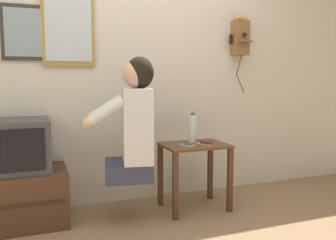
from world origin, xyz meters
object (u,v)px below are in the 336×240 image
object	(u,v)px
framed_picture	(27,33)
wall_mirror	(68,19)
water_bottle	(193,128)
cell_phone_held	(187,145)
cell_phone_spare	(205,142)
toothbrush	(203,145)
television	(15,146)
wall_phone_antique	(240,37)
person	(134,122)

from	to	relation	value
framed_picture	wall_mirror	world-z (taller)	wall_mirror
water_bottle	cell_phone_held	bearing A→B (deg)	-129.74
cell_phone_spare	toothbrush	bearing A→B (deg)	-153.47
cell_phone_spare	water_bottle	world-z (taller)	water_bottle
television	cell_phone_held	xyz separation A→B (m)	(1.32, -0.22, -0.05)
water_bottle	wall_mirror	bearing A→B (deg)	162.47
cell_phone_spare	wall_phone_antique	bearing A→B (deg)	0.33
cell_phone_held	wall_phone_antique	bearing A→B (deg)	3.14
television	toothbrush	distance (m)	1.48
wall_phone_antique	wall_mirror	size ratio (longest dim) A/B	0.98
wall_mirror	toothbrush	world-z (taller)	wall_mirror
wall_phone_antique	cell_phone_held	bearing A→B (deg)	-151.04
wall_mirror	cell_phone_spare	bearing A→B (deg)	-19.61
person	television	xyz separation A→B (m)	(-0.87, 0.22, -0.17)
cell_phone_held	water_bottle	size ratio (longest dim) A/B	0.53
wall_mirror	cell_phone_held	world-z (taller)	wall_mirror
water_bottle	toothbrush	distance (m)	0.22
person	cell_phone_spare	bearing A→B (deg)	-72.70
wall_mirror	wall_phone_antique	bearing A→B (deg)	-1.45
television	cell_phone_spare	xyz separation A→B (m)	(1.53, -0.15, -0.05)
television	cell_phone_spare	size ratio (longest dim) A/B	3.69
television	toothbrush	xyz separation A→B (m)	(1.45, -0.27, -0.05)
television	water_bottle	world-z (taller)	water_bottle
person	framed_picture	world-z (taller)	framed_picture
cell_phone_spare	toothbrush	distance (m)	0.14
toothbrush	framed_picture	bearing A→B (deg)	128.79
wall_phone_antique	cell_phone_held	xyz separation A→B (m)	(-0.75, -0.42, -0.96)
person	cell_phone_held	bearing A→B (deg)	-78.92
wall_mirror	cell_phone_spare	distance (m)	1.56
wall_phone_antique	person	bearing A→B (deg)	-161.00
television	wall_phone_antique	bearing A→B (deg)	5.46
water_bottle	person	bearing A→B (deg)	-166.15
cell_phone_spare	television	bearing A→B (deg)	142.60
television	framed_picture	distance (m)	0.91
television	cell_phone_held	size ratio (longest dim) A/B	3.67
wall_phone_antique	cell_phone_spare	distance (m)	1.16
cell_phone_held	cell_phone_spare	bearing A→B (deg)	-6.65
framed_picture	toothbrush	xyz separation A→B (m)	(1.34, -0.51, -0.92)
wall_phone_antique	framed_picture	xyz separation A→B (m)	(-1.96, 0.04, -0.04)
television	water_bottle	size ratio (longest dim) A/B	1.94
wall_phone_antique	cell_phone_held	world-z (taller)	wall_phone_antique
person	toothbrush	distance (m)	0.62
person	framed_picture	bearing A→B (deg)	69.78
toothbrush	wall_mirror	bearing A→B (deg)	123.08
cell_phone_spare	water_bottle	size ratio (longest dim) A/B	0.53
wall_mirror	water_bottle	distance (m)	1.40
wall_phone_antique	toothbrush	bearing A→B (deg)	-143.16
framed_picture	toothbrush	world-z (taller)	framed_picture
person	wall_mirror	size ratio (longest dim) A/B	1.24
person	television	size ratio (longest dim) A/B	1.90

